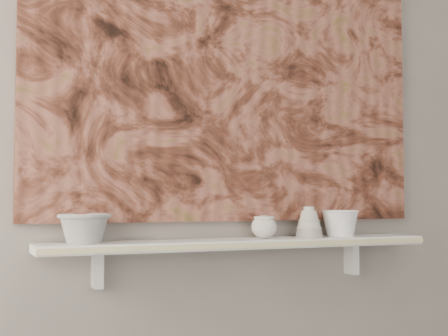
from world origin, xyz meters
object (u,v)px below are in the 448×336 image
bowl_grey (84,228)px  bell_vessel (309,222)px  shelf (243,243)px  painting (233,69)px  cup_cream (264,227)px  bowl_white (340,223)px

bowl_grey → bell_vessel: size_ratio=1.49×
shelf → bowl_grey: size_ratio=8.38×
painting → cup_cream: size_ratio=16.94×
painting → bowl_white: size_ratio=11.03×
painting → bowl_white: 0.69m
bowl_grey → bell_vessel: bell_vessel is taller
cup_cream → bell_vessel: size_ratio=0.79×
painting → bowl_grey: (-0.55, -0.08, -0.56)m
bell_vessel → cup_cream: bearing=180.0°
painting → cup_cream: 0.58m
bell_vessel → bowl_white: bearing=0.0°
bowl_white → shelf: bearing=180.0°
cup_cream → shelf: bearing=180.0°
shelf → bell_vessel: (0.26, 0.00, 0.07)m
shelf → bowl_white: bowl_white is taller
shelf → bell_vessel: bell_vessel is taller
shelf → bell_vessel: bearing=0.0°
shelf → cup_cream: bearing=0.0°
shelf → painting: size_ratio=0.93×
cup_cream → painting: bearing=135.2°
cup_cream → bowl_white: (0.32, 0.00, 0.01)m
bowl_grey → painting: bearing=8.4°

